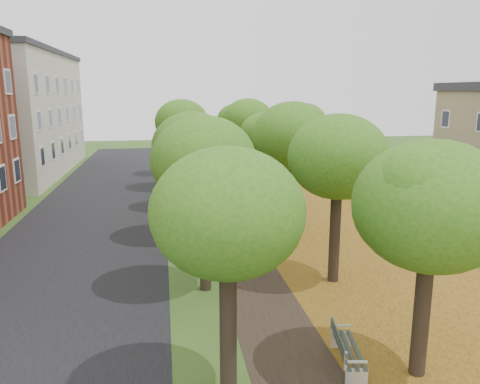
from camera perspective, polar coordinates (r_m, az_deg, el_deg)
name	(u,v)px	position (r m, az deg, el deg)	size (l,w,h in m)	color
ground	(318,383)	(12.47, 9.45, -22.01)	(120.00, 120.00, 0.00)	#2D4C19
street_asphalt	(90,226)	(26.00, -17.79, -3.98)	(8.00, 70.00, 0.01)	black
footpath	(231,220)	(25.93, -1.15, -3.43)	(3.20, 70.00, 0.01)	black
leaf_verge	(317,216)	(27.07, 9.40, -2.92)	(7.50, 70.00, 0.01)	olive
parking_lot	(444,206)	(31.62, 23.57, -1.60)	(9.00, 16.00, 0.01)	black
tree_row_west	(189,140)	(24.89, -6.25, 6.37)	(3.51, 33.51, 6.02)	black
tree_row_east	(278,138)	(25.59, 4.61, 6.56)	(3.51, 33.51, 6.02)	black
building_cream	(1,113)	(44.84, -27.11, 8.60)	(10.30, 20.30, 10.40)	beige
bench	(346,350)	(12.98, 12.81, -18.22)	(0.87, 2.00, 0.91)	#29332C
car_red	(452,209)	(27.67, 24.48, -1.95)	(1.59, 4.56, 1.50)	maroon
car_grey	(428,206)	(28.25, 21.93, -1.61)	(1.90, 4.66, 1.35)	#343339
car_white	(379,184)	(33.63, 16.55, 0.96)	(2.42, 5.26, 1.46)	silver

